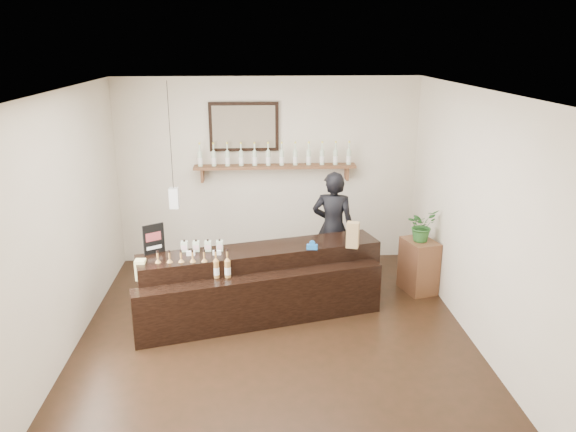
# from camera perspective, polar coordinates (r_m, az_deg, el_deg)

# --- Properties ---
(ground) EXTENTS (5.00, 5.00, 0.00)m
(ground) POSITION_cam_1_polar(r_m,az_deg,el_deg) (6.66, -1.31, -12.18)
(ground) COLOR black
(ground) RESTS_ON ground
(room_shell) EXTENTS (5.00, 5.00, 5.00)m
(room_shell) POSITION_cam_1_polar(r_m,az_deg,el_deg) (6.00, -1.42, 2.10)
(room_shell) COLOR beige
(room_shell) RESTS_ON ground
(back_wall_decor) EXTENTS (2.66, 0.96, 1.69)m
(back_wall_decor) POSITION_cam_1_polar(r_m,az_deg,el_deg) (8.30, -3.06, 6.75)
(back_wall_decor) COLOR #58311E
(back_wall_decor) RESTS_ON ground
(counter) EXTENTS (3.04, 1.55, 0.99)m
(counter) POSITION_cam_1_polar(r_m,az_deg,el_deg) (7.00, -2.76, -7.00)
(counter) COLOR black
(counter) RESTS_ON ground
(promo_sign) EXTENTS (0.23, 0.16, 0.37)m
(promo_sign) POSITION_cam_1_polar(r_m,az_deg,el_deg) (6.89, -13.48, -2.28)
(promo_sign) COLOR black
(promo_sign) RESTS_ON counter
(paper_bag) EXTENTS (0.18, 0.15, 0.32)m
(paper_bag) POSITION_cam_1_polar(r_m,az_deg,el_deg) (6.95, 6.59, -1.92)
(paper_bag) COLOR #997549
(paper_bag) RESTS_ON counter
(tape_dispenser) EXTENTS (0.14, 0.08, 0.11)m
(tape_dispenser) POSITION_cam_1_polar(r_m,az_deg,el_deg) (6.88, 2.47, -3.06)
(tape_dispenser) COLOR #185FAB
(tape_dispenser) RESTS_ON counter
(side_cabinet) EXTENTS (0.48, 0.58, 0.73)m
(side_cabinet) POSITION_cam_1_polar(r_m,az_deg,el_deg) (7.85, 13.13, -4.94)
(side_cabinet) COLOR #58311E
(side_cabinet) RESTS_ON ground
(potted_plant) EXTENTS (0.51, 0.49, 0.43)m
(potted_plant) POSITION_cam_1_polar(r_m,az_deg,el_deg) (7.66, 13.42, -0.92)
(potted_plant) COLOR #295F26
(potted_plant) RESTS_ON side_cabinet
(shopkeeper) EXTENTS (0.75, 0.59, 1.81)m
(shopkeeper) POSITION_cam_1_polar(r_m,az_deg,el_deg) (7.79, 4.60, -0.46)
(shopkeeper) COLOR black
(shopkeeper) RESTS_ON ground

